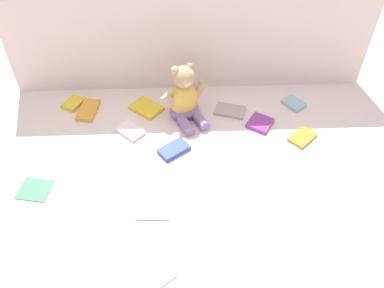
{
  "coord_description": "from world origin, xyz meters",
  "views": [
    {
      "loc": [
        -0.05,
        -1.12,
        1.13
      ],
      "look_at": [
        -0.01,
        -0.1,
        0.1
      ],
      "focal_mm": 37.81,
      "sensor_mm": 36.0,
      "label": 1
    }
  ],
  "objects_px": {
    "book_case_3": "(74,103)",
    "book_case_5": "(260,123)",
    "book_case_6": "(302,137)",
    "book_case_8": "(174,149)",
    "book_case_2": "(230,111)",
    "book_case_10": "(294,104)",
    "book_case_7": "(154,274)",
    "teddy_bear": "(185,98)",
    "book_case_11": "(146,108)",
    "book_case_9": "(153,211)",
    "book_case_0": "(35,189)",
    "book_case_4": "(88,110)",
    "book_case_1": "(130,131)"
  },
  "relations": [
    {
      "from": "book_case_2",
      "to": "book_case_11",
      "type": "distance_m",
      "value": 0.36
    },
    {
      "from": "book_case_2",
      "to": "book_case_7",
      "type": "bearing_deg",
      "value": -4.63
    },
    {
      "from": "teddy_bear",
      "to": "book_case_7",
      "type": "distance_m",
      "value": 0.73
    },
    {
      "from": "book_case_3",
      "to": "book_case_8",
      "type": "bearing_deg",
      "value": -5.93
    },
    {
      "from": "book_case_2",
      "to": "book_case_1",
      "type": "bearing_deg",
      "value": -57.06
    },
    {
      "from": "book_case_5",
      "to": "book_case_8",
      "type": "xyz_separation_m",
      "value": [
        -0.36,
        -0.14,
        0.0
      ]
    },
    {
      "from": "book_case_4",
      "to": "book_case_5",
      "type": "bearing_deg",
      "value": 179.95
    },
    {
      "from": "teddy_bear",
      "to": "book_case_2",
      "type": "distance_m",
      "value": 0.21
    },
    {
      "from": "book_case_0",
      "to": "book_case_11",
      "type": "relative_size",
      "value": 0.83
    },
    {
      "from": "book_case_3",
      "to": "book_case_8",
      "type": "xyz_separation_m",
      "value": [
        0.43,
        -0.3,
        0.0
      ]
    },
    {
      "from": "book_case_0",
      "to": "book_case_3",
      "type": "xyz_separation_m",
      "value": [
        0.06,
        0.47,
        0.01
      ]
    },
    {
      "from": "book_case_2",
      "to": "book_case_10",
      "type": "distance_m",
      "value": 0.28
    },
    {
      "from": "book_case_10",
      "to": "book_case_0",
      "type": "bearing_deg",
      "value": 167.67
    },
    {
      "from": "teddy_bear",
      "to": "book_case_6",
      "type": "relative_size",
      "value": 2.28
    },
    {
      "from": "book_case_0",
      "to": "book_case_9",
      "type": "bearing_deg",
      "value": -93.29
    },
    {
      "from": "book_case_6",
      "to": "book_case_11",
      "type": "xyz_separation_m",
      "value": [
        -0.63,
        0.2,
        0.0
      ]
    },
    {
      "from": "book_case_10",
      "to": "book_case_2",
      "type": "bearing_deg",
      "value": 151.58
    },
    {
      "from": "book_case_3",
      "to": "book_case_11",
      "type": "relative_size",
      "value": 0.69
    },
    {
      "from": "book_case_6",
      "to": "book_case_8",
      "type": "height_order",
      "value": "book_case_8"
    },
    {
      "from": "book_case_0",
      "to": "book_case_8",
      "type": "xyz_separation_m",
      "value": [
        0.49,
        0.17,
        0.01
      ]
    },
    {
      "from": "book_case_5",
      "to": "book_case_10",
      "type": "relative_size",
      "value": 1.03
    },
    {
      "from": "book_case_9",
      "to": "book_case_11",
      "type": "bearing_deg",
      "value": -171.53
    },
    {
      "from": "book_case_6",
      "to": "book_case_9",
      "type": "bearing_deg",
      "value": -103.32
    },
    {
      "from": "book_case_7",
      "to": "book_case_1",
      "type": "bearing_deg",
      "value": 155.87
    },
    {
      "from": "book_case_4",
      "to": "book_case_2",
      "type": "bearing_deg",
      "value": -173.58
    },
    {
      "from": "book_case_2",
      "to": "book_case_6",
      "type": "height_order",
      "value": "same"
    },
    {
      "from": "teddy_bear",
      "to": "book_case_1",
      "type": "height_order",
      "value": "teddy_bear"
    },
    {
      "from": "book_case_8",
      "to": "book_case_11",
      "type": "xyz_separation_m",
      "value": [
        -0.12,
        0.26,
        -0.0
      ]
    },
    {
      "from": "book_case_7",
      "to": "book_case_11",
      "type": "relative_size",
      "value": 0.81
    },
    {
      "from": "book_case_4",
      "to": "book_case_10",
      "type": "relative_size",
      "value": 1.47
    },
    {
      "from": "book_case_2",
      "to": "book_case_10",
      "type": "relative_size",
      "value": 1.36
    },
    {
      "from": "book_case_3",
      "to": "book_case_5",
      "type": "relative_size",
      "value": 0.95
    },
    {
      "from": "book_case_6",
      "to": "book_case_11",
      "type": "height_order",
      "value": "book_case_11"
    },
    {
      "from": "book_case_0",
      "to": "book_case_5",
      "type": "xyz_separation_m",
      "value": [
        0.85,
        0.31,
        0.0
      ]
    },
    {
      "from": "book_case_1",
      "to": "book_case_4",
      "type": "bearing_deg",
      "value": -82.1
    },
    {
      "from": "book_case_3",
      "to": "book_case_2",
      "type": "bearing_deg",
      "value": 22.36
    },
    {
      "from": "book_case_2",
      "to": "book_case_6",
      "type": "distance_m",
      "value": 0.32
    },
    {
      "from": "book_case_1",
      "to": "book_case_10",
      "type": "bearing_deg",
      "value": 145.48
    },
    {
      "from": "book_case_6",
      "to": "book_case_10",
      "type": "xyz_separation_m",
      "value": [
        0.01,
        0.21,
        0.0
      ]
    },
    {
      "from": "book_case_11",
      "to": "book_case_5",
      "type": "bearing_deg",
      "value": -63.47
    },
    {
      "from": "book_case_5",
      "to": "book_case_6",
      "type": "relative_size",
      "value": 0.87
    },
    {
      "from": "book_case_3",
      "to": "book_case_7",
      "type": "relative_size",
      "value": 0.85
    },
    {
      "from": "book_case_10",
      "to": "book_case_7",
      "type": "bearing_deg",
      "value": -162.6
    },
    {
      "from": "book_case_10",
      "to": "book_case_6",
      "type": "bearing_deg",
      "value": -127.96
    },
    {
      "from": "book_case_0",
      "to": "book_case_8",
      "type": "bearing_deg",
      "value": -59.69
    },
    {
      "from": "book_case_2",
      "to": "book_case_6",
      "type": "relative_size",
      "value": 1.15
    },
    {
      "from": "book_case_9",
      "to": "book_case_3",
      "type": "bearing_deg",
      "value": -144.25
    },
    {
      "from": "book_case_2",
      "to": "book_case_11",
      "type": "relative_size",
      "value": 0.95
    },
    {
      "from": "teddy_bear",
      "to": "book_case_9",
      "type": "distance_m",
      "value": 0.51
    },
    {
      "from": "book_case_3",
      "to": "book_case_9",
      "type": "height_order",
      "value": "book_case_3"
    }
  ]
}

